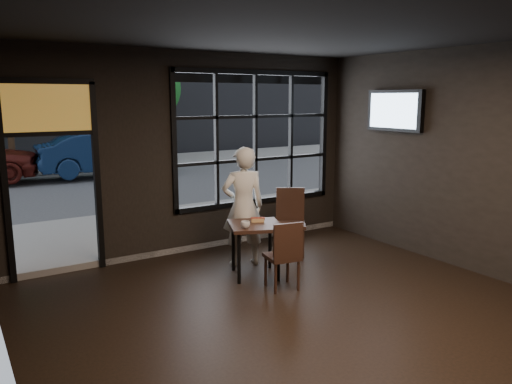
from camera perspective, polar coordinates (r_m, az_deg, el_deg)
floor at (r=5.60m, az=8.87°, el=-15.81°), size 6.00×7.00×0.02m
ceiling at (r=5.07m, az=9.97°, el=18.87°), size 6.00×7.00×0.02m
wall_left at (r=3.86m, az=-26.34°, el=-3.53°), size 0.04×7.00×3.20m
wall_right at (r=7.41m, az=27.10°, el=2.73°), size 0.04×7.00×3.20m
window_frame at (r=8.57m, az=-0.09°, el=6.17°), size 3.06×0.12×2.28m
stained_transom at (r=7.35m, az=-22.74°, el=8.90°), size 1.20×0.06×0.70m
street_asphalt at (r=28.06m, az=-25.24°, el=4.56°), size 60.00×41.00×0.04m
cafe_table at (r=7.05m, az=-0.10°, el=-6.61°), size 0.91×0.91×0.76m
chair_near at (r=6.58m, az=2.99°, el=-7.13°), size 0.46×0.46×0.92m
chair_window at (r=7.97m, az=3.99°, el=-3.49°), size 0.63×0.63×1.05m
man at (r=7.40m, az=-1.48°, el=-1.68°), size 0.74×0.58×1.78m
hotdog at (r=7.05m, az=0.20°, el=-3.20°), size 0.21×0.16×0.06m
cup at (r=6.71m, az=-1.23°, el=-3.75°), size 0.14×0.14×0.10m
tv at (r=8.50m, az=15.58°, el=8.95°), size 0.13×1.13×0.66m
navy_car at (r=16.45m, az=-16.79°, el=4.31°), size 4.19×1.63×1.36m
tree_left at (r=18.59m, az=-26.69°, el=11.27°), size 2.52×2.52×4.30m
tree_right at (r=19.58m, az=-12.06°, el=11.47°), size 2.35×2.35×4.01m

